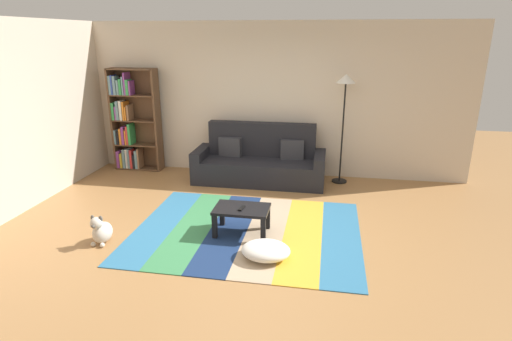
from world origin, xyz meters
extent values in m
plane|color=#9E7042|center=(0.00, 0.00, 0.00)|extent=(14.00, 14.00, 0.00)
cube|color=beige|center=(0.00, 2.55, 1.35)|extent=(6.80, 0.10, 2.70)
cube|color=beige|center=(-3.40, 0.75, 1.35)|extent=(0.10, 5.50, 2.70)
cube|color=teal|center=(-1.24, 0.04, 0.01)|extent=(0.49, 2.33, 0.01)
cube|color=#387F4C|center=(-0.75, 0.04, 0.01)|extent=(0.49, 2.33, 0.01)
cube|color=navy|center=(-0.26, 0.04, 0.01)|extent=(0.49, 2.33, 0.01)
cube|color=tan|center=(0.22, 0.04, 0.01)|extent=(0.49, 2.33, 0.01)
cube|color=gold|center=(0.71, 0.04, 0.01)|extent=(0.49, 2.33, 0.01)
cube|color=teal|center=(1.20, 0.04, 0.01)|extent=(0.49, 2.33, 0.01)
cube|color=black|center=(-0.19, 1.95, 0.20)|extent=(1.90, 0.80, 0.40)
cube|color=black|center=(-0.19, 2.25, 0.70)|extent=(1.90, 0.20, 0.60)
cube|color=black|center=(-1.23, 1.95, 0.28)|extent=(0.18, 0.80, 0.56)
cube|color=black|center=(0.85, 1.95, 0.28)|extent=(0.18, 0.80, 0.56)
cube|color=#333338|center=(-0.74, 2.13, 0.56)|extent=(0.42, 0.19, 0.36)
cube|color=#333338|center=(0.36, 2.13, 0.56)|extent=(0.42, 0.19, 0.36)
cube|color=brown|center=(-3.01, 2.30, 0.95)|extent=(0.04, 0.28, 1.89)
cube|color=brown|center=(-2.15, 2.30, 0.95)|extent=(0.04, 0.28, 1.89)
cube|color=brown|center=(-2.58, 2.43, 0.95)|extent=(0.90, 0.01, 1.89)
cube|color=brown|center=(-2.58, 2.30, 0.02)|extent=(0.86, 0.28, 0.02)
cube|color=brown|center=(-2.58, 2.30, 0.48)|extent=(0.86, 0.28, 0.02)
cube|color=brown|center=(-2.58, 2.30, 0.95)|extent=(0.86, 0.28, 0.02)
cube|color=brown|center=(-2.58, 2.30, 1.41)|extent=(0.86, 0.28, 0.02)
cube|color=brown|center=(-2.58, 2.30, 1.88)|extent=(0.86, 0.28, 0.02)
cube|color=purple|center=(-2.97, 2.25, 0.19)|extent=(0.05, 0.17, 0.32)
cube|color=gold|center=(-2.91, 2.26, 0.17)|extent=(0.04, 0.18, 0.28)
cube|color=#668C99|center=(-2.85, 2.27, 0.21)|extent=(0.05, 0.20, 0.36)
cube|color=silver|center=(-2.79, 2.29, 0.21)|extent=(0.04, 0.23, 0.37)
cube|color=#668C99|center=(-2.75, 2.27, 0.22)|extent=(0.03, 0.20, 0.38)
cube|color=red|center=(-2.70, 2.25, 0.21)|extent=(0.04, 0.16, 0.36)
cube|color=black|center=(-2.65, 2.26, 0.16)|extent=(0.04, 0.18, 0.27)
cube|color=#668C99|center=(-2.60, 2.27, 0.20)|extent=(0.05, 0.21, 0.35)
cube|color=#8C6647|center=(-2.55, 2.28, 0.22)|extent=(0.03, 0.22, 0.39)
cube|color=#668C99|center=(-2.98, 2.28, 0.63)|extent=(0.04, 0.21, 0.27)
cube|color=black|center=(-2.92, 2.27, 0.62)|extent=(0.04, 0.21, 0.24)
cube|color=orange|center=(-2.87, 2.29, 0.64)|extent=(0.04, 0.23, 0.30)
cube|color=purple|center=(-2.82, 2.26, 0.66)|extent=(0.05, 0.17, 0.34)
cube|color=orange|center=(-2.77, 2.25, 0.63)|extent=(0.03, 0.17, 0.28)
cube|color=red|center=(-2.73, 2.25, 0.67)|extent=(0.04, 0.17, 0.35)
cube|color=green|center=(-2.69, 2.29, 0.69)|extent=(0.05, 0.23, 0.39)
cube|color=green|center=(-2.97, 2.28, 1.12)|extent=(0.05, 0.22, 0.32)
cube|color=purple|center=(-2.92, 2.28, 1.08)|extent=(0.03, 0.23, 0.25)
cube|color=#668C99|center=(-2.88, 2.30, 1.13)|extent=(0.05, 0.26, 0.35)
cube|color=silver|center=(-2.81, 2.26, 1.14)|extent=(0.05, 0.19, 0.36)
cube|color=orange|center=(-2.76, 2.30, 1.13)|extent=(0.03, 0.25, 0.34)
cube|color=orange|center=(-2.72, 2.29, 1.08)|extent=(0.03, 0.23, 0.25)
cube|color=#8C6647|center=(-2.68, 2.28, 1.10)|extent=(0.04, 0.23, 0.28)
cube|color=#668C99|center=(-2.97, 2.28, 1.59)|extent=(0.05, 0.22, 0.34)
cube|color=#334CB2|center=(-2.93, 2.27, 1.60)|extent=(0.03, 0.21, 0.35)
cube|color=#668C99|center=(-2.88, 2.26, 1.59)|extent=(0.05, 0.18, 0.34)
cube|color=#668C99|center=(-2.82, 2.28, 1.55)|extent=(0.04, 0.21, 0.26)
cube|color=green|center=(-2.77, 2.29, 1.57)|extent=(0.04, 0.24, 0.29)
cube|color=#668C99|center=(-2.72, 2.30, 1.59)|extent=(0.03, 0.26, 0.33)
cube|color=purple|center=(-2.68, 2.29, 1.62)|extent=(0.03, 0.24, 0.40)
cube|color=green|center=(-2.64, 2.26, 1.56)|extent=(0.05, 0.18, 0.28)
cube|color=purple|center=(-2.59, 2.27, 1.55)|extent=(0.03, 0.20, 0.26)
cube|color=black|center=(-0.07, -0.03, 0.34)|extent=(0.70, 0.46, 0.04)
cube|color=black|center=(-0.38, -0.22, 0.17)|extent=(0.06, 0.06, 0.32)
cube|color=black|center=(0.24, -0.22, 0.17)|extent=(0.06, 0.06, 0.32)
cube|color=black|center=(-0.38, 0.16, 0.17)|extent=(0.06, 0.06, 0.32)
cube|color=black|center=(0.24, 0.16, 0.17)|extent=(0.06, 0.06, 0.32)
ellipsoid|color=white|center=(0.33, -0.60, 0.10)|extent=(0.57, 0.47, 0.18)
ellipsoid|color=beige|center=(-1.73, -0.56, 0.13)|extent=(0.22, 0.30, 0.26)
sphere|color=beige|center=(-1.73, -0.67, 0.30)|extent=(0.15, 0.15, 0.15)
ellipsoid|color=#5B5750|center=(-1.73, -0.73, 0.29)|extent=(0.06, 0.07, 0.05)
ellipsoid|color=#5B5750|center=(-1.79, -0.65, 0.36)|extent=(0.05, 0.04, 0.08)
ellipsoid|color=#5B5750|center=(-1.68, -0.65, 0.36)|extent=(0.05, 0.04, 0.08)
sphere|color=beige|center=(-1.79, -0.70, 0.03)|extent=(0.06, 0.06, 0.06)
sphere|color=beige|center=(-1.67, -0.70, 0.03)|extent=(0.06, 0.06, 0.06)
cylinder|color=black|center=(1.21, 2.21, 0.01)|extent=(0.26, 0.26, 0.02)
cylinder|color=black|center=(1.21, 2.21, 0.87)|extent=(0.03, 0.03, 1.69)
cone|color=white|center=(1.21, 2.21, 1.79)|extent=(0.32, 0.32, 0.14)
cube|color=black|center=(-0.06, -0.07, 0.37)|extent=(0.07, 0.16, 0.02)
camera|label=1|loc=(0.95, -4.75, 2.46)|focal=28.81mm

